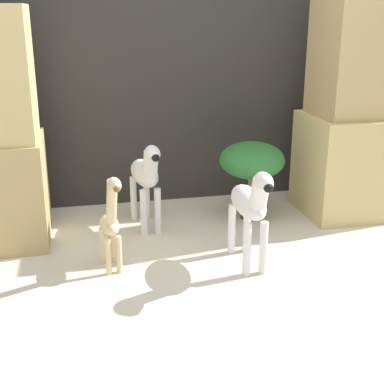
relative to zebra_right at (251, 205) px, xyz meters
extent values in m
plane|color=beige|center=(-0.24, -0.45, -0.38)|extent=(14.00, 14.00, 0.00)
cube|color=#2D2B28|center=(-0.24, 1.27, 0.72)|extent=(6.40, 0.08, 2.20)
cube|color=#D1B775|center=(0.96, 0.70, -0.02)|extent=(0.62, 0.59, 0.72)
cube|color=tan|center=(0.96, 0.70, 0.77)|extent=(0.52, 0.49, 0.86)
cylinder|color=white|center=(0.05, -0.11, -0.22)|extent=(0.05, 0.05, 0.31)
cylinder|color=white|center=(-0.05, -0.11, -0.22)|extent=(0.05, 0.05, 0.31)
cylinder|color=white|center=(0.05, 0.19, -0.22)|extent=(0.05, 0.05, 0.31)
cylinder|color=white|center=(-0.05, 0.19, -0.22)|extent=(0.05, 0.05, 0.31)
ellipsoid|color=white|center=(0.00, 0.04, 0.00)|extent=(0.16, 0.43, 0.16)
cylinder|color=white|center=(0.00, -0.14, 0.12)|extent=(0.10, 0.15, 0.20)
ellipsoid|color=white|center=(0.00, -0.19, 0.20)|extent=(0.09, 0.17, 0.10)
sphere|color=black|center=(0.00, -0.27, 0.19)|extent=(0.05, 0.05, 0.05)
cube|color=black|center=(0.00, -0.14, 0.13)|extent=(0.02, 0.08, 0.16)
cylinder|color=white|center=(-0.44, 0.59, -0.22)|extent=(0.05, 0.05, 0.31)
cylinder|color=white|center=(-0.53, 0.58, -0.22)|extent=(0.05, 0.05, 0.31)
cylinder|color=white|center=(-0.47, 0.90, -0.22)|extent=(0.05, 0.05, 0.31)
cylinder|color=white|center=(-0.56, 0.89, -0.22)|extent=(0.05, 0.05, 0.31)
ellipsoid|color=white|center=(-0.50, 0.74, 0.00)|extent=(0.20, 0.45, 0.16)
cylinder|color=white|center=(-0.48, 0.56, 0.12)|extent=(0.11, 0.15, 0.20)
ellipsoid|color=white|center=(-0.48, 0.50, 0.20)|extent=(0.11, 0.18, 0.10)
sphere|color=black|center=(-0.47, 0.43, 0.19)|extent=(0.05, 0.05, 0.05)
cube|color=black|center=(-0.48, 0.56, 0.13)|extent=(0.03, 0.08, 0.16)
cylinder|color=beige|center=(-0.74, 0.08, -0.27)|extent=(0.03, 0.03, 0.22)
cylinder|color=beige|center=(-0.80, 0.07, -0.27)|extent=(0.03, 0.03, 0.22)
cylinder|color=beige|center=(-0.76, 0.23, -0.27)|extent=(0.03, 0.03, 0.22)
cylinder|color=beige|center=(-0.82, 0.22, -0.27)|extent=(0.03, 0.03, 0.22)
ellipsoid|color=beige|center=(-0.78, 0.15, -0.11)|extent=(0.13, 0.23, 0.10)
cylinder|color=beige|center=(-0.77, 0.06, 0.05)|extent=(0.08, 0.15, 0.29)
ellipsoid|color=beige|center=(-0.76, -0.03, 0.18)|extent=(0.09, 0.13, 0.08)
sphere|color=brown|center=(-0.75, -0.09, 0.18)|extent=(0.04, 0.04, 0.04)
cylinder|color=#513323|center=(0.25, 0.72, -0.33)|extent=(0.14, 0.14, 0.10)
cylinder|color=brown|center=(0.25, 0.72, -0.17)|extent=(0.05, 0.05, 0.21)
ellipsoid|color=#286B2D|center=(0.25, 0.72, 0.05)|extent=(0.45, 0.45, 0.25)
camera|label=1|loc=(-0.93, -2.68, 1.04)|focal=50.00mm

